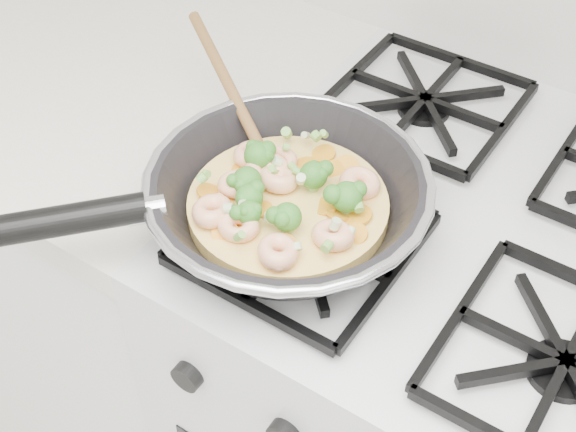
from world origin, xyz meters
The scene contains 3 objects.
stove centered at (0.00, 1.70, 0.46)m, with size 0.60×0.60×0.92m.
counter_left centered at (-0.80, 1.70, 0.45)m, with size 1.00×0.60×0.90m.
skillet centered at (-0.18, 1.55, 0.96)m, with size 0.42×0.44×0.10m.
Camera 1 is at (0.17, 1.04, 1.56)m, focal length 49.72 mm.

